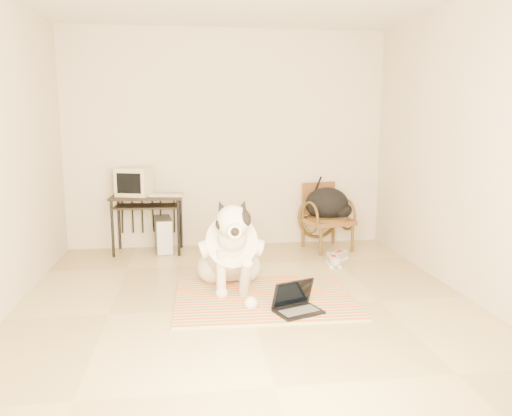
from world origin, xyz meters
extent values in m
plane|color=tan|center=(0.00, 0.00, 0.00)|extent=(4.50, 4.50, 0.00)
plane|color=beige|center=(0.00, 2.25, 1.35)|extent=(4.50, 0.00, 4.50)
plane|color=beige|center=(0.00, -2.25, 1.35)|extent=(4.50, 0.00, 4.50)
plane|color=beige|center=(2.00, 0.00, 1.35)|extent=(0.00, 4.50, 4.50)
cube|color=#E94A15|center=(0.15, -0.30, 0.01)|extent=(1.60, 0.29, 0.02)
cube|color=#3F7238|center=(0.16, -0.05, 0.01)|extent=(1.60, 0.29, 0.02)
cube|color=#583975|center=(0.17, 0.19, 0.01)|extent=(1.60, 0.29, 0.02)
cube|color=gold|center=(0.17, 0.43, 0.01)|extent=(1.60, 0.29, 0.02)
cube|color=#B8AE87|center=(0.18, 0.67, 0.01)|extent=(1.60, 0.29, 0.02)
sphere|color=silver|center=(-0.26, 0.69, 0.16)|extent=(0.32, 0.32, 0.32)
sphere|color=silver|center=(0.04, 0.69, 0.16)|extent=(0.32, 0.32, 0.32)
ellipsoid|color=silver|center=(-0.11, 0.68, 0.18)|extent=(0.39, 0.36, 0.32)
ellipsoid|color=silver|center=(-0.11, 0.49, 0.40)|extent=(0.40, 0.73, 0.69)
cylinder|color=silver|center=(-0.11, 0.50, 0.40)|extent=(0.48, 0.62, 0.63)
sphere|color=silver|center=(-0.11, 0.28, 0.56)|extent=(0.27, 0.27, 0.27)
sphere|color=silver|center=(-0.11, 0.18, 0.72)|extent=(0.29, 0.29, 0.29)
ellipsoid|color=black|center=(-0.07, 0.18, 0.74)|extent=(0.23, 0.26, 0.21)
cylinder|color=silver|center=(-0.12, 0.05, 0.68)|extent=(0.12, 0.15, 0.12)
sphere|color=black|center=(-0.12, -0.03, 0.68)|extent=(0.07, 0.07, 0.07)
cone|color=black|center=(-0.21, 0.25, 0.84)|extent=(0.15, 0.15, 0.18)
cone|color=black|center=(-0.02, 0.24, 0.84)|extent=(0.15, 0.15, 0.18)
torus|color=white|center=(-0.11, 0.26, 0.61)|extent=(0.26, 0.14, 0.24)
cylinder|color=silver|center=(-0.22, 0.27, 0.24)|extent=(0.09, 0.13, 0.44)
cylinder|color=silver|center=(-0.01, 0.14, 0.21)|extent=(0.09, 0.40, 0.45)
sphere|color=silver|center=(-0.22, 0.25, 0.05)|extent=(0.11, 0.11, 0.11)
sphere|color=silver|center=(0.01, -0.06, 0.06)|extent=(0.12, 0.12, 0.12)
cone|color=black|center=(-0.13, 0.96, 0.05)|extent=(0.21, 0.44, 0.11)
cube|color=black|center=(0.39, -0.22, 0.03)|extent=(0.44, 0.37, 0.02)
cube|color=#49494B|center=(0.39, -0.23, 0.04)|extent=(0.35, 0.25, 0.00)
cube|color=black|center=(0.36, -0.13, 0.16)|extent=(0.38, 0.21, 0.24)
cube|color=black|center=(0.36, -0.14, 0.16)|extent=(0.33, 0.18, 0.21)
cube|color=black|center=(-0.99, 1.99, 0.69)|extent=(0.87, 0.52, 0.03)
cube|color=black|center=(-0.99, 1.94, 0.58)|extent=(0.77, 0.42, 0.02)
cylinder|color=black|center=(-1.38, 1.81, 0.34)|extent=(0.03, 0.03, 0.67)
cylinder|color=black|center=(-1.36, 2.21, 0.34)|extent=(0.03, 0.03, 0.67)
cylinder|color=black|center=(-0.62, 1.77, 0.34)|extent=(0.03, 0.03, 0.67)
cylinder|color=black|center=(-0.60, 2.16, 0.34)|extent=(0.03, 0.03, 0.67)
cube|color=#BEB395|center=(-1.12, 2.02, 0.87)|extent=(0.47, 0.45, 0.33)
cube|color=black|center=(-1.18, 1.86, 0.87)|extent=(0.29, 0.11, 0.24)
cube|color=#BEB395|center=(-0.75, 1.90, 0.71)|extent=(0.42, 0.21, 0.03)
cube|color=#49494B|center=(-0.81, 2.02, 0.21)|extent=(0.24, 0.46, 0.42)
cube|color=silver|center=(-0.78, 1.79, 0.21)|extent=(0.18, 0.03, 0.40)
cube|color=brown|center=(1.21, 1.83, 0.36)|extent=(0.65, 0.64, 0.06)
cylinder|color=#39260F|center=(1.21, 1.83, 0.40)|extent=(0.50, 0.50, 0.04)
cube|color=brown|center=(1.15, 2.07, 0.61)|extent=(0.46, 0.16, 0.41)
cylinder|color=#39260F|center=(1.05, 1.56, 0.17)|extent=(0.04, 0.04, 0.33)
cylinder|color=#39260F|center=(0.94, 1.99, 0.17)|extent=(0.04, 0.04, 0.33)
cylinder|color=#39260F|center=(1.48, 1.68, 0.17)|extent=(0.04, 0.04, 0.33)
cylinder|color=#39260F|center=(1.37, 2.11, 0.17)|extent=(0.04, 0.04, 0.33)
ellipsoid|color=black|center=(1.21, 1.89, 0.57)|extent=(0.54, 0.45, 0.40)
ellipsoid|color=black|center=(1.35, 1.86, 0.49)|extent=(0.34, 0.27, 0.23)
cube|color=white|center=(1.09, 1.17, 0.01)|extent=(0.15, 0.31, 0.03)
cube|color=gray|center=(1.09, 1.17, 0.05)|extent=(0.14, 0.30, 0.09)
cube|color=#A61A16|center=(1.09, 1.17, 0.09)|extent=(0.06, 0.15, 0.02)
cube|color=white|center=(1.20, 1.33, 0.01)|extent=(0.29, 0.30, 0.03)
cube|color=gray|center=(1.20, 1.33, 0.05)|extent=(0.28, 0.29, 0.09)
cube|color=#A61A16|center=(1.20, 1.33, 0.09)|extent=(0.14, 0.14, 0.02)
camera|label=1|loc=(-0.49, -4.05, 1.58)|focal=35.00mm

